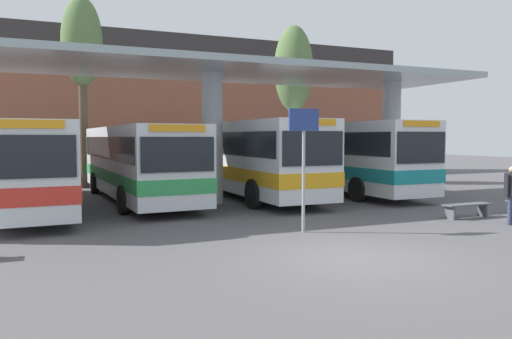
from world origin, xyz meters
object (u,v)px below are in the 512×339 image
Objects in this scene: transit_bus_center_bay at (137,159)px; pedestrian_waiting at (512,189)px; poplar_tree_behind_left at (82,46)px; parked_car_street at (180,163)px; waiting_bench_mid_platform at (467,207)px; info_sign_platform at (304,145)px; transit_bus_far_right_bay at (334,154)px; poplar_tree_behind_right at (294,70)px; transit_bus_left_bay at (28,161)px; transit_bus_right_bay at (248,155)px.

transit_bus_center_bay is 6.81× the size of pedestrian_waiting.
transit_bus_center_bay is at bearing -75.72° from poplar_tree_behind_left.
parked_car_street is at bearing 89.30° from pedestrian_waiting.
poplar_tree_behind_left is at bearing -78.09° from transit_bus_center_bay.
transit_bus_center_bay is 12.71m from waiting_bench_mid_platform.
poplar_tree_behind_left reaches higher than info_sign_platform.
pedestrian_waiting is 0.18× the size of poplar_tree_behind_left.
transit_bus_far_right_bay is 1.33× the size of poplar_tree_behind_right.
info_sign_platform is at bearing -116.46° from poplar_tree_behind_right.
poplar_tree_behind_right is at bearing -96.19° from transit_bus_far_right_bay.
pedestrian_waiting is 0.19× the size of poplar_tree_behind_right.
info_sign_platform is at bearing 52.97° from transit_bus_far_right_bay.
poplar_tree_behind_left is (-1.60, 6.28, 5.55)m from transit_bus_center_bay.
pedestrian_waiting is 0.38× the size of parked_car_street.
info_sign_platform is (7.06, -8.03, 0.66)m from transit_bus_left_bay.
parked_car_street is at bearing 27.86° from poplar_tree_behind_left.
pedestrian_waiting is 20.77m from poplar_tree_behind_left.
transit_bus_center_bay reaches higher than parked_car_street.
info_sign_platform is at bearing 152.29° from pedestrian_waiting.
transit_bus_right_bay reaches higher than transit_bus_left_bay.
poplar_tree_behind_right is 1.96× the size of parked_car_street.
transit_bus_left_bay is at bearing 148.59° from waiting_bench_mid_platform.
transit_bus_right_bay is 4.65m from transit_bus_far_right_bay.
info_sign_platform is at bearing -179.65° from waiting_bench_mid_platform.
poplar_tree_behind_left reaches higher than transit_bus_far_right_bay.
waiting_bench_mid_platform is (9.00, -8.88, -1.35)m from transit_bus_center_bay.
transit_bus_left_bay is 3.68× the size of info_sign_platform.
parked_car_street is at bearing 104.56° from waiting_bench_mid_platform.
transit_bus_center_bay is 2.59× the size of parked_car_street.
transit_bus_far_right_bay is at bearing -174.96° from transit_bus_right_bay.
poplar_tree_behind_right is (11.43, -1.40, -0.77)m from poplar_tree_behind_left.
transit_bus_left_bay is 7.12× the size of pedestrian_waiting.
info_sign_platform is (-6.34, -8.54, 0.58)m from transit_bus_far_right_bay.
transit_bus_left_bay is at bearing -129.17° from parked_car_street.
poplar_tree_behind_left reaches higher than transit_bus_center_bay.
transit_bus_center_bay is 10.32m from parked_car_street.
transit_bus_far_right_bay reaches higher than pedestrian_waiting.
transit_bus_left_bay is 1.28× the size of poplar_tree_behind_left.
parked_car_street reaches higher than pedestrian_waiting.
pedestrian_waiting is at bearing 142.85° from transit_bus_left_bay.
transit_bus_right_bay is 1.16× the size of poplar_tree_behind_left.
pedestrian_waiting is at bearing -92.28° from poplar_tree_behind_right.
poplar_tree_behind_left reaches higher than parked_car_street.
transit_bus_right_bay is at bearing -132.27° from poplar_tree_behind_right.
poplar_tree_behind_left is at bearing -31.86° from transit_bus_far_right_bay.
waiting_bench_mid_platform is (13.10, -8.00, -1.38)m from transit_bus_left_bay.
transit_bus_left_bay is 2.71× the size of parked_car_street.
parked_car_street is at bearing -116.81° from transit_bus_center_bay.
parked_car_street is at bearing -87.91° from transit_bus_right_bay.
info_sign_platform is at bearing -73.28° from poplar_tree_behind_left.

